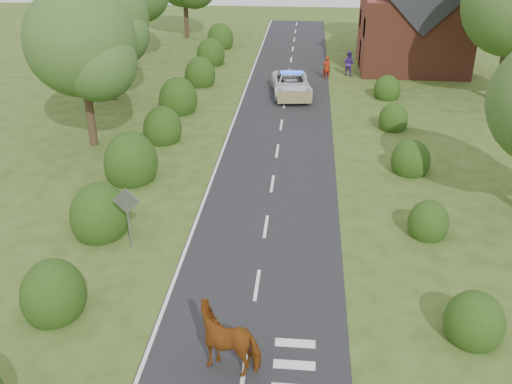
# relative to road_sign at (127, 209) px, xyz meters

# --- Properties ---
(ground) EXTENTS (120.00, 120.00, 0.00)m
(ground) POSITION_rel_road_sign_xyz_m (5.00, -2.00, -1.65)
(ground) COLOR #334717
(road) EXTENTS (6.00, 70.00, 0.02)m
(road) POSITION_rel_road_sign_xyz_m (5.00, 13.00, -1.64)
(road) COLOR black
(road) RESTS_ON ground
(road_markings) EXTENTS (4.96, 70.00, 0.01)m
(road_markings) POSITION_rel_road_sign_xyz_m (3.40, 10.93, -1.63)
(road_markings) COLOR white
(road_markings) RESTS_ON road
(hedgerow_left) EXTENTS (2.75, 50.41, 3.00)m
(hedgerow_left) POSITION_rel_road_sign_xyz_m (-1.51, 9.69, -0.91)
(hedgerow_left) COLOR black
(hedgerow_left) RESTS_ON ground
(hedgerow_right) EXTENTS (2.10, 45.78, 2.10)m
(hedgerow_right) POSITION_rel_road_sign_xyz_m (11.60, 9.21, -1.10)
(hedgerow_right) COLOR black
(hedgerow_right) RESTS_ON ground
(tree_left_a) EXTENTS (5.74, 5.60, 8.38)m
(tree_left_a) POSITION_rel_road_sign_xyz_m (-4.75, 9.86, 3.69)
(tree_left_a) COLOR #332316
(tree_left_a) RESTS_ON ground
(tree_left_b) EXTENTS (5.74, 5.60, 8.07)m
(tree_left_b) POSITION_rel_road_sign_xyz_m (-6.25, 17.86, 3.39)
(tree_left_b) COLOR #332316
(tree_left_b) RESTS_ON ground
(road_sign) EXTENTS (1.06, 0.08, 2.53)m
(road_sign) POSITION_rel_road_sign_xyz_m (0.00, 0.00, 0.00)
(road_sign) COLOR gray
(road_sign) RESTS_ON ground
(house) EXTENTS (8.00, 7.40, 9.17)m
(house) POSITION_rel_road_sign_xyz_m (14.49, 28.00, 2.13)
(house) COLOR brown
(house) RESTS_ON ground
(cow) EXTENTS (2.45, 1.59, 1.61)m
(cow) POSITION_rel_road_sign_xyz_m (4.60, -5.73, -0.85)
(cow) COLOR #662C0C
(cow) RESTS_ON ground
(police_van) EXTENTS (3.13, 5.70, 1.65)m
(police_van) POSITION_rel_road_sign_xyz_m (5.35, 20.08, -0.90)
(police_van) COLOR silver
(police_van) RESTS_ON ground
(pedestrian_red) EXTENTS (0.69, 0.53, 1.69)m
(pedestrian_red) POSITION_rel_road_sign_xyz_m (7.82, 24.35, -0.81)
(pedestrian_red) COLOR maroon
(pedestrian_red) RESTS_ON ground
(pedestrian_purple) EXTENTS (1.12, 1.04, 1.84)m
(pedestrian_purple) POSITION_rel_road_sign_xyz_m (9.51, 25.52, -0.73)
(pedestrian_purple) COLOR #432777
(pedestrian_purple) RESTS_ON ground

